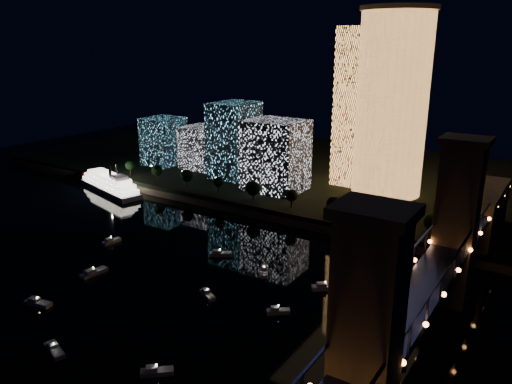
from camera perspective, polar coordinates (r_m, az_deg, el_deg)
ground at (r=150.41m, az=-9.57°, el=-13.34°), size 520.00×520.00×0.00m
far_bank at (r=278.98m, az=13.12°, el=1.40°), size 420.00×160.00×5.00m
seawall at (r=210.92m, az=5.61°, el=-3.59°), size 420.00×6.00×3.00m
tower_cylindrical at (r=239.85m, az=15.27°, el=9.73°), size 34.00×34.00×84.65m
tower_rectangular at (r=254.93m, az=12.36°, el=9.39°), size 24.09×24.09×76.66m
midrise_blocks at (r=266.28m, az=-3.26°, el=5.25°), size 106.03×37.53×39.33m
truss_bridge at (r=116.73m, az=16.48°, el=-14.21°), size 13.00×266.00×50.00m
riverboat at (r=271.20m, az=-16.59°, el=1.01°), size 52.08×22.79×15.42m
motorboats at (r=156.72m, az=-7.92°, el=-11.59°), size 120.88×75.69×2.78m
esplanade_trees at (r=223.53m, az=1.29°, el=0.12°), size 165.75×6.75×8.88m
street_lamps at (r=234.72m, az=-0.32°, el=0.58°), size 132.70×0.70×5.65m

